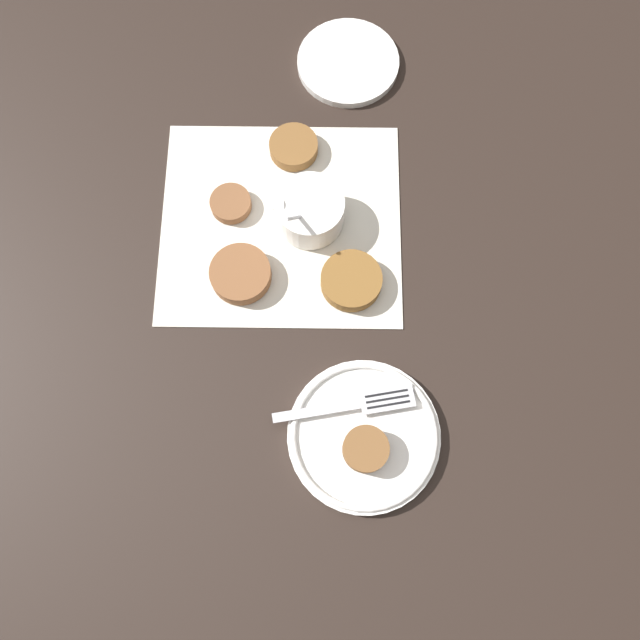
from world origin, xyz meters
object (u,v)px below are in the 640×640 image
fritter_on_plate (366,449)px  fork (359,404)px  extra_saucer (348,63)px  sauce_bowl (309,212)px  serving_plate (364,436)px

fritter_on_plate → fork: 0.06m
fritter_on_plate → extra_saucer: bearing=-93.0°
extra_saucer → sauce_bowl: bearing=73.4°
sauce_bowl → extra_saucer: (-0.08, -0.25, -0.02)m
serving_plate → fork: size_ratio=1.06×
extra_saucer → fritter_on_plate: bearing=87.0°
extra_saucer → fork: bearing=86.5°
serving_plate → fritter_on_plate: size_ratio=3.40×
sauce_bowl → fork: size_ratio=0.57×
sauce_bowl → fork: bearing=99.5°
fritter_on_plate → fork: (0.00, -0.06, -0.01)m
serving_plate → extra_saucer: serving_plate is taller
fritter_on_plate → extra_saucer: fritter_on_plate is taller
fork → extra_saucer: fork is taller
sauce_bowl → extra_saucer: sauce_bowl is taller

